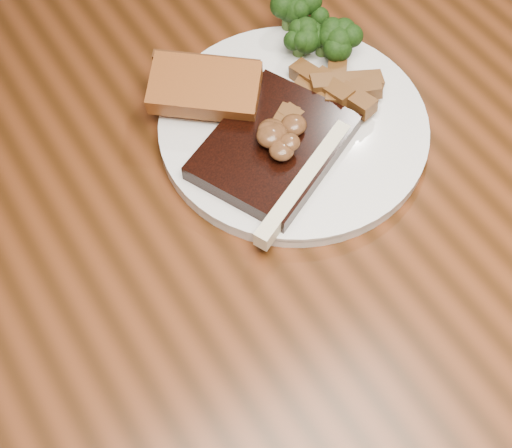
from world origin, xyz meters
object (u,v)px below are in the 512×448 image
at_px(garlic_bread, 206,101).
at_px(potato_wedges, 337,89).
at_px(dining_table, 264,267).
at_px(chair_far, 152,28).
at_px(steak, 274,148).
at_px(plate, 293,128).

bearing_deg(garlic_bread, potato_wedges, 14.47).
distance_m(dining_table, garlic_bread, 0.19).
xyz_separation_m(chair_far, steak, (-0.11, -0.55, 0.34)).
relative_size(steak, potato_wedges, 1.53).
relative_size(chair_far, steak, 5.25).
bearing_deg(garlic_bread, steak, -33.00).
height_order(chair_far, potato_wedges, chair_far).
bearing_deg(steak, garlic_bread, 81.83).
distance_m(dining_table, potato_wedges, 0.21).
bearing_deg(chair_far, dining_table, 62.17).
xyz_separation_m(steak, garlic_bread, (-0.03, 0.09, 0.00)).
distance_m(dining_table, plate, 0.15).
bearing_deg(steak, potato_wedges, -8.75).
height_order(dining_table, potato_wedges, potato_wedges).
height_order(dining_table, steak, steak).
bearing_deg(dining_table, potato_wedges, 30.34).
height_order(steak, garlic_bread, garlic_bread).
xyz_separation_m(dining_table, garlic_bread, (0.02, 0.15, 0.12)).
bearing_deg(potato_wedges, garlic_bread, 154.12).
bearing_deg(plate, potato_wedges, 6.67).
height_order(steak, potato_wedges, potato_wedges).
bearing_deg(potato_wedges, chair_far, 88.68).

